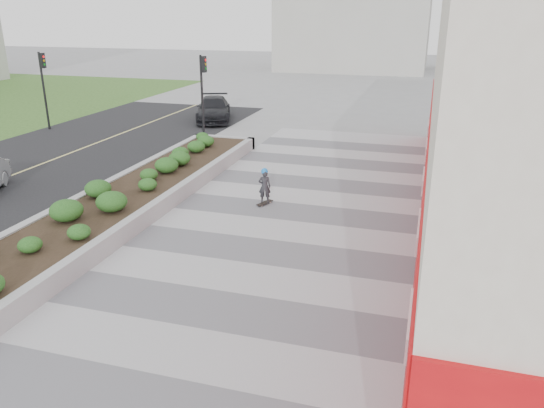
{
  "coord_description": "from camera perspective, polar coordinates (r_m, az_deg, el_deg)",
  "views": [
    {
      "loc": [
        3.92,
        -7.66,
        6.22
      ],
      "look_at": [
        -0.09,
        5.83,
        1.1
      ],
      "focal_mm": 35.0,
      "sensor_mm": 36.0,
      "label": 1
    }
  ],
  "objects": [
    {
      "name": "ground",
      "position": [
        10.62,
        -8.88,
        -16.14
      ],
      "size": [
        160.0,
        160.0,
        0.0
      ],
      "primitive_type": "plane",
      "color": "gray",
      "rests_on": "ground"
    },
    {
      "name": "traffic_signal_far",
      "position": [
        32.16,
        -23.37,
        12.22
      ],
      "size": [
        0.33,
        0.28,
        4.2
      ],
      "color": "black",
      "rests_on": "ground"
    },
    {
      "name": "car_dark",
      "position": [
        32.67,
        -6.31,
        10.12
      ],
      "size": [
        3.48,
        5.16,
        1.39
      ],
      "primitive_type": "imported",
      "rotation": [
        0.0,
        0.0,
        0.35
      ],
      "color": "black",
      "rests_on": "ground"
    },
    {
      "name": "traffic_signal_near",
      "position": [
        27.74,
        -7.44,
        12.65
      ],
      "size": [
        0.33,
        0.28,
        4.2
      ],
      "color": "black",
      "rests_on": "ground"
    },
    {
      "name": "skateboarder",
      "position": [
        17.95,
        -0.8,
        1.94
      ],
      "size": [
        0.47,
        0.74,
        1.3
      ],
      "rotation": [
        0.0,
        0.0,
        -0.36
      ],
      "color": "beige",
      "rests_on": "ground"
    },
    {
      "name": "building",
      "position": [
        17.07,
        27.2,
        10.27
      ],
      "size": [
        6.04,
        24.08,
        8.0
      ],
      "color": "beige",
      "rests_on": "ground"
    },
    {
      "name": "walkway",
      "position": [
        12.95,
        -3.22,
        -8.73
      ],
      "size": [
        8.0,
        36.0,
        0.01
      ],
      "primitive_type": "cube",
      "color": "#A8A8AD",
      "rests_on": "ground"
    },
    {
      "name": "planter",
      "position": [
        18.37,
        -15.3,
        0.84
      ],
      "size": [
        3.0,
        18.0,
        0.9
      ],
      "color": "#9E9EA0",
      "rests_on": "ground"
    },
    {
      "name": "manhole_cover",
      "position": [
        12.81,
        -1.08,
        -9.06
      ],
      "size": [
        0.44,
        0.44,
        0.01
      ],
      "primitive_type": "cylinder",
      "color": "#595654",
      "rests_on": "ground"
    }
  ]
}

